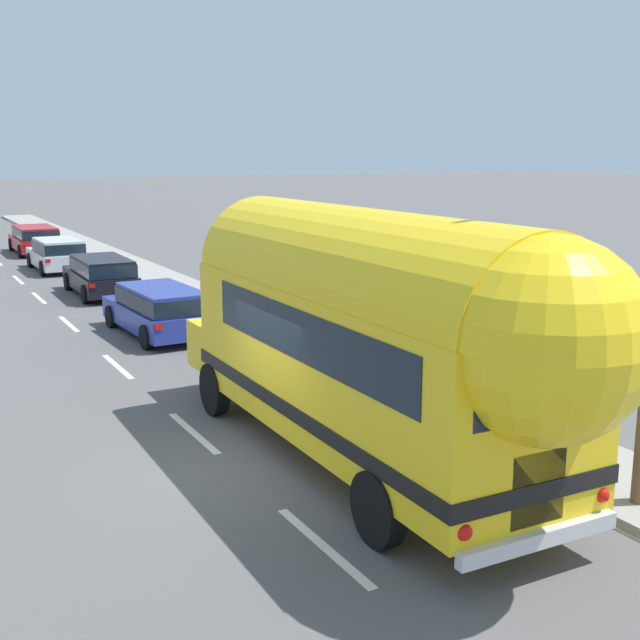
{
  "coord_description": "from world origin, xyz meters",
  "views": [
    {
      "loc": [
        -4.58,
        -11.17,
        4.95
      ],
      "look_at": [
        2.0,
        0.81,
        2.08
      ],
      "focal_mm": 44.97,
      "sensor_mm": 36.0,
      "label": 1
    }
  ],
  "objects": [
    {
      "name": "ground_plane",
      "position": [
        0.0,
        0.0,
        0.0
      ],
      "size": [
        300.0,
        300.0,
        0.0
      ],
      "primitive_type": "plane",
      "color": "#565454"
    },
    {
      "name": "lane_markings",
      "position": [
        2.61,
        12.88,
        0.0
      ],
      "size": [
        3.83,
        80.0,
        0.01
      ],
      "color": "silver",
      "rests_on": "ground"
    },
    {
      "name": "sidewalk_slab",
      "position": [
        4.79,
        10.0,
        0.07
      ],
      "size": [
        2.17,
        90.0,
        0.15
      ],
      "primitive_type": "cube",
      "color": "gray",
      "rests_on": "ground"
    },
    {
      "name": "painted_bus",
      "position": [
        1.83,
        -1.22,
        2.31
      ],
      "size": [
        2.72,
        10.48,
        4.12
      ],
      "color": "yellow",
      "rests_on": "ground"
    },
    {
      "name": "car_lead",
      "position": [
        1.9,
        9.72,
        0.79
      ],
      "size": [
        2.01,
        4.53,
        1.37
      ],
      "color": "navy",
      "rests_on": "ground"
    },
    {
      "name": "car_second",
      "position": [
        2.05,
        16.82,
        0.79
      ],
      "size": [
        1.94,
        4.53,
        1.37
      ],
      "color": "black",
      "rests_on": "ground"
    },
    {
      "name": "car_third",
      "position": [
        1.9,
        23.73,
        0.78
      ],
      "size": [
        1.92,
        4.37,
        1.37
      ],
      "color": "silver",
      "rests_on": "ground"
    },
    {
      "name": "car_fourth",
      "position": [
        2.09,
        30.34,
        0.8
      ],
      "size": [
        2.04,
        4.66,
        1.37
      ],
      "color": "#A5191E",
      "rests_on": "ground"
    }
  ]
}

